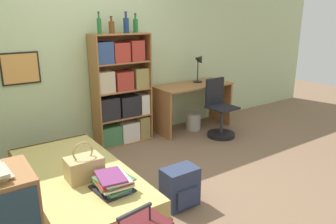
% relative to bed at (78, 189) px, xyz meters
% --- Properties ---
extents(ground_plane, '(14.00, 14.00, 0.00)m').
position_rel_bed_xyz_m(ground_plane, '(0.68, -0.02, -0.20)').
color(ground_plane, '#84664C').
extents(wall_back, '(10.00, 0.09, 2.60)m').
position_rel_bed_xyz_m(wall_back, '(0.68, 1.54, 1.10)').
color(wall_back, beige).
rests_on(wall_back, ground_plane).
extents(bed, '(0.93, 1.92, 0.40)m').
position_rel_bed_xyz_m(bed, '(0.00, 0.00, 0.00)').
color(bed, '#A36B3D').
rests_on(bed, ground_plane).
extents(handbag, '(0.32, 0.23, 0.37)m').
position_rel_bed_xyz_m(handbag, '(0.01, -0.20, 0.31)').
color(handbag, tan).
rests_on(handbag, bed).
extents(book_stack_on_bed, '(0.33, 0.38, 0.15)m').
position_rel_bed_xyz_m(book_stack_on_bed, '(0.13, -0.54, 0.27)').
color(book_stack_on_bed, '#232328').
rests_on(book_stack_on_bed, bed).
extents(bookcase, '(0.84, 0.34, 1.61)m').
position_rel_bed_xyz_m(bookcase, '(1.18, 1.32, 0.55)').
color(bookcase, '#A36B3D').
rests_on(bookcase, ground_plane).
extents(bottle_green, '(0.06, 0.06, 0.29)m').
position_rel_bed_xyz_m(bottle_green, '(0.88, 1.30, 1.53)').
color(bottle_green, '#1E6B2D').
rests_on(bottle_green, bookcase).
extents(bottle_brown, '(0.08, 0.08, 0.23)m').
position_rel_bed_xyz_m(bottle_brown, '(1.08, 1.35, 1.50)').
color(bottle_brown, brown).
rests_on(bottle_brown, bookcase).
extents(bottle_clear, '(0.08, 0.08, 0.29)m').
position_rel_bed_xyz_m(bottle_clear, '(1.29, 1.31, 1.53)').
color(bottle_clear, navy).
rests_on(bottle_clear, bookcase).
extents(bottle_blue, '(0.07, 0.07, 0.27)m').
position_rel_bed_xyz_m(bottle_blue, '(1.45, 1.34, 1.52)').
color(bottle_blue, '#1E6B2D').
rests_on(bottle_blue, bookcase).
extents(desk, '(1.30, 0.58, 0.76)m').
position_rel_bed_xyz_m(desk, '(2.42, 1.20, 0.34)').
color(desk, '#A36B3D').
rests_on(desk, ground_plane).
extents(desk_lamp, '(0.21, 0.16, 0.49)m').
position_rel_bed_xyz_m(desk_lamp, '(2.63, 1.30, 0.89)').
color(desk_lamp, black).
rests_on(desk_lamp, desk).
extents(desk_chair, '(0.44, 0.44, 0.91)m').
position_rel_bed_xyz_m(desk_chair, '(2.55, 0.68, 0.11)').
color(desk_chair, black).
rests_on(desk_chair, ground_plane).
extents(backpack, '(0.36, 0.26, 0.41)m').
position_rel_bed_xyz_m(backpack, '(0.85, -0.56, 0.00)').
color(backpack, '#2D3856').
rests_on(backpack, ground_plane).
extents(waste_bin, '(0.25, 0.25, 0.28)m').
position_rel_bed_xyz_m(waste_bin, '(2.39, 1.14, -0.06)').
color(waste_bin, '#B7B2A8').
rests_on(waste_bin, ground_plane).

